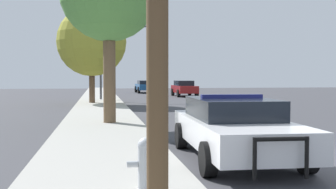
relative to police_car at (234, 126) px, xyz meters
The scene contains 7 objects.
sidewalk_left 3.07m from the police_car, 162.05° to the right, with size 3.00×110.00×0.13m.
police_car is the anchor object (origin of this frame).
fire_hydrant 3.46m from the police_car, 130.99° to the right, with size 0.58×0.26×0.78m.
traffic_light 22.80m from the police_car, 93.13° to the left, with size 4.10×0.35×5.57m.
car_background_oncoming 28.89m from the police_car, 80.57° to the left, with size 1.87×4.62×1.43m.
car_background_distant 37.03m from the police_car, 86.80° to the left, with size 1.96×4.71×1.36m.
tree_sidewalk_mid 19.14m from the police_car, 100.32° to the left, with size 4.45×4.45×6.15m.
Camera 1 is at (-5.23, -8.04, 1.85)m, focal length 45.00 mm.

